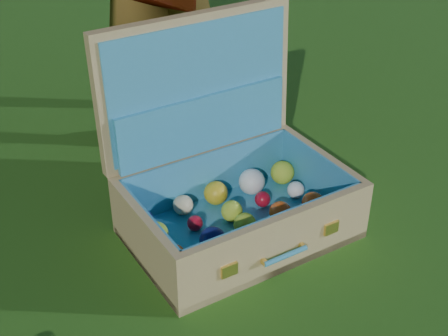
% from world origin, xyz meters
% --- Properties ---
extents(ground, '(60.00, 60.00, 0.00)m').
position_xyz_m(ground, '(0.00, 0.00, 0.00)').
color(ground, '#215114').
rests_on(ground, ground).
extents(suitcase, '(0.53, 0.43, 0.51)m').
position_xyz_m(suitcase, '(0.10, 0.24, 0.14)').
color(suitcase, tan).
rests_on(suitcase, ground).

